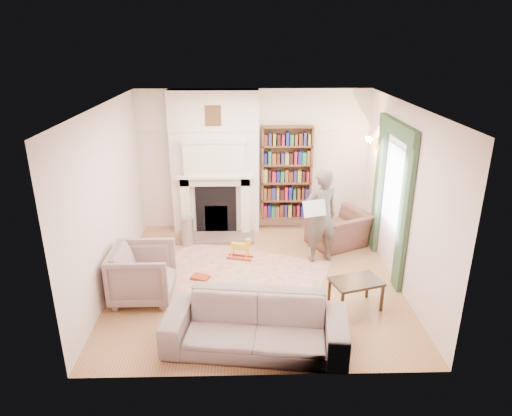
{
  "coord_description": "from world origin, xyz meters",
  "views": [
    {
      "loc": [
        -0.17,
        -6.55,
        3.73
      ],
      "look_at": [
        0.0,
        0.25,
        1.15
      ],
      "focal_mm": 32.0,
      "sensor_mm": 36.0,
      "label": 1
    }
  ],
  "objects_px": {
    "bookcase": "(286,173)",
    "sofa": "(256,324)",
    "man_reading": "(321,216)",
    "coffee_table": "(355,294)",
    "paraffin_heater": "(187,231)",
    "armchair_reading": "(338,229)",
    "rocking_horse": "(240,249)",
    "armchair_left": "(143,273)"
  },
  "relations": [
    {
      "from": "paraffin_heater",
      "to": "sofa",
      "type": "bearing_deg",
      "value": -68.42
    },
    {
      "from": "bookcase",
      "to": "sofa",
      "type": "height_order",
      "value": "bookcase"
    },
    {
      "from": "bookcase",
      "to": "rocking_horse",
      "type": "relative_size",
      "value": 4.05
    },
    {
      "from": "bookcase",
      "to": "coffee_table",
      "type": "relative_size",
      "value": 2.64
    },
    {
      "from": "man_reading",
      "to": "rocking_horse",
      "type": "relative_size",
      "value": 3.66
    },
    {
      "from": "sofa",
      "to": "paraffin_heater",
      "type": "bearing_deg",
      "value": 118.95
    },
    {
      "from": "armchair_reading",
      "to": "paraffin_heater",
      "type": "relative_size",
      "value": 1.83
    },
    {
      "from": "armchair_left",
      "to": "coffee_table",
      "type": "bearing_deg",
      "value": -96.94
    },
    {
      "from": "coffee_table",
      "to": "paraffin_heater",
      "type": "bearing_deg",
      "value": 123.42
    },
    {
      "from": "armchair_left",
      "to": "rocking_horse",
      "type": "bearing_deg",
      "value": -49.42
    },
    {
      "from": "armchair_left",
      "to": "man_reading",
      "type": "bearing_deg",
      "value": -68.04
    },
    {
      "from": "coffee_table",
      "to": "armchair_left",
      "type": "bearing_deg",
      "value": 156.49
    },
    {
      "from": "man_reading",
      "to": "coffee_table",
      "type": "height_order",
      "value": "man_reading"
    },
    {
      "from": "man_reading",
      "to": "coffee_table",
      "type": "xyz_separation_m",
      "value": [
        0.29,
        -1.52,
        -0.61
      ]
    },
    {
      "from": "armchair_reading",
      "to": "coffee_table",
      "type": "distance_m",
      "value": 2.13
    },
    {
      "from": "coffee_table",
      "to": "man_reading",
      "type": "bearing_deg",
      "value": 83.81
    },
    {
      "from": "armchair_reading",
      "to": "coffee_table",
      "type": "height_order",
      "value": "armchair_reading"
    },
    {
      "from": "bookcase",
      "to": "sofa",
      "type": "distance_m",
      "value": 3.99
    },
    {
      "from": "bookcase",
      "to": "armchair_left",
      "type": "xyz_separation_m",
      "value": [
        -2.36,
        -2.63,
        -0.76
      ]
    },
    {
      "from": "coffee_table",
      "to": "rocking_horse",
      "type": "height_order",
      "value": "coffee_table"
    },
    {
      "from": "coffee_table",
      "to": "paraffin_heater",
      "type": "relative_size",
      "value": 1.27
    },
    {
      "from": "armchair_left",
      "to": "rocking_horse",
      "type": "distance_m",
      "value": 1.91
    },
    {
      "from": "armchair_reading",
      "to": "rocking_horse",
      "type": "height_order",
      "value": "armchair_reading"
    },
    {
      "from": "bookcase",
      "to": "man_reading",
      "type": "xyz_separation_m",
      "value": [
        0.47,
        -1.47,
        -0.34
      ]
    },
    {
      "from": "armchair_left",
      "to": "sofa",
      "type": "xyz_separation_m",
      "value": [
        1.65,
        -1.21,
        -0.08
      ]
    },
    {
      "from": "coffee_table",
      "to": "rocking_horse",
      "type": "relative_size",
      "value": 1.53
    },
    {
      "from": "sofa",
      "to": "man_reading",
      "type": "bearing_deg",
      "value": 71.02
    },
    {
      "from": "coffee_table",
      "to": "rocking_horse",
      "type": "xyz_separation_m",
      "value": [
        -1.69,
        1.6,
        -0.02
      ]
    },
    {
      "from": "bookcase",
      "to": "man_reading",
      "type": "distance_m",
      "value": 1.58
    },
    {
      "from": "man_reading",
      "to": "paraffin_heater",
      "type": "height_order",
      "value": "man_reading"
    },
    {
      "from": "armchair_reading",
      "to": "sofa",
      "type": "distance_m",
      "value": 3.39
    },
    {
      "from": "rocking_horse",
      "to": "paraffin_heater",
      "type": "bearing_deg",
      "value": 162.82
    },
    {
      "from": "armchair_left",
      "to": "man_reading",
      "type": "xyz_separation_m",
      "value": [
        2.83,
        1.16,
        0.43
      ]
    },
    {
      "from": "man_reading",
      "to": "coffee_table",
      "type": "distance_m",
      "value": 1.66
    },
    {
      "from": "armchair_left",
      "to": "coffee_table",
      "type": "distance_m",
      "value": 3.14
    },
    {
      "from": "paraffin_heater",
      "to": "armchair_left",
      "type": "bearing_deg",
      "value": -103.27
    },
    {
      "from": "armchair_reading",
      "to": "armchair_left",
      "type": "distance_m",
      "value": 3.72
    },
    {
      "from": "paraffin_heater",
      "to": "rocking_horse",
      "type": "bearing_deg",
      "value": -31.91
    },
    {
      "from": "sofa",
      "to": "armchair_left",
      "type": "bearing_deg",
      "value": 151.19
    },
    {
      "from": "armchair_reading",
      "to": "man_reading",
      "type": "height_order",
      "value": "man_reading"
    },
    {
      "from": "sofa",
      "to": "paraffin_heater",
      "type": "xyz_separation_m",
      "value": [
        -1.21,
        3.07,
        -0.06
      ]
    },
    {
      "from": "paraffin_heater",
      "to": "rocking_horse",
      "type": "xyz_separation_m",
      "value": [
        0.99,
        -0.62,
        -0.07
      ]
    }
  ]
}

